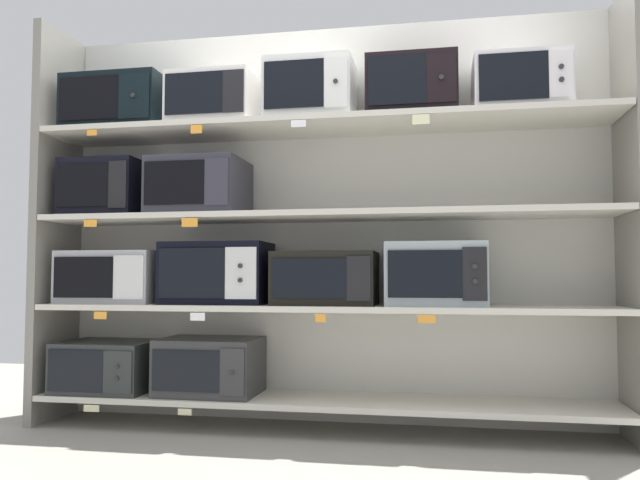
{
  "coord_description": "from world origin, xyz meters",
  "views": [
    {
      "loc": [
        0.61,
        -3.28,
        0.8
      ],
      "look_at": [
        0.0,
        0.0,
        1.0
      ],
      "focal_mm": 35.47,
      "sensor_mm": 36.0,
      "label": 1
    }
  ],
  "objects_px": {
    "microwave_1": "(210,366)",
    "microwave_9": "(216,103)",
    "microwave_0": "(108,366)",
    "microwave_5": "(436,274)",
    "microwave_2": "(114,277)",
    "microwave_6": "(106,189)",
    "microwave_7": "(200,188)",
    "microwave_11": "(412,90)",
    "microwave_4": "(326,278)",
    "microwave_8": "(118,105)",
    "microwave_10": "(311,93)",
    "microwave_12": "(520,87)",
    "microwave_3": "(217,273)"
  },
  "relations": [
    {
      "from": "microwave_0",
      "to": "microwave_2",
      "type": "xyz_separation_m",
      "value": [
        0.02,
        0.0,
        0.49
      ]
    },
    {
      "from": "microwave_1",
      "to": "microwave_4",
      "type": "distance_m",
      "value": 0.79
    },
    {
      "from": "microwave_3",
      "to": "microwave_10",
      "type": "bearing_deg",
      "value": 0.01
    },
    {
      "from": "microwave_5",
      "to": "microwave_11",
      "type": "bearing_deg",
      "value": -179.86
    },
    {
      "from": "microwave_4",
      "to": "microwave_10",
      "type": "relative_size",
      "value": 1.15
    },
    {
      "from": "microwave_5",
      "to": "microwave_6",
      "type": "xyz_separation_m",
      "value": [
        -1.84,
        -0.0,
        0.48
      ]
    },
    {
      "from": "microwave_9",
      "to": "microwave_4",
      "type": "bearing_deg",
      "value": 0.03
    },
    {
      "from": "microwave_11",
      "to": "microwave_1",
      "type": "bearing_deg",
      "value": 179.98
    },
    {
      "from": "microwave_4",
      "to": "microwave_10",
      "type": "distance_m",
      "value": 1.0
    },
    {
      "from": "microwave_2",
      "to": "microwave_6",
      "type": "relative_size",
      "value": 1.26
    },
    {
      "from": "microwave_0",
      "to": "microwave_10",
      "type": "height_order",
      "value": "microwave_10"
    },
    {
      "from": "microwave_2",
      "to": "microwave_6",
      "type": "distance_m",
      "value": 0.5
    },
    {
      "from": "microwave_6",
      "to": "microwave_8",
      "type": "bearing_deg",
      "value": -0.11
    },
    {
      "from": "microwave_11",
      "to": "microwave_12",
      "type": "bearing_deg",
      "value": -0.01
    },
    {
      "from": "microwave_0",
      "to": "microwave_5",
      "type": "xyz_separation_m",
      "value": [
        1.8,
        0.0,
        0.51
      ]
    },
    {
      "from": "microwave_5",
      "to": "microwave_8",
      "type": "bearing_deg",
      "value": -180.0
    },
    {
      "from": "microwave_4",
      "to": "microwave_12",
      "type": "relative_size",
      "value": 1.15
    },
    {
      "from": "microwave_6",
      "to": "microwave_8",
      "type": "xyz_separation_m",
      "value": [
        0.06,
        -0.0,
        0.48
      ]
    },
    {
      "from": "microwave_2",
      "to": "microwave_12",
      "type": "distance_m",
      "value": 2.41
    },
    {
      "from": "microwave_4",
      "to": "microwave_7",
      "type": "distance_m",
      "value": 0.87
    },
    {
      "from": "microwave_0",
      "to": "microwave_2",
      "type": "bearing_deg",
      "value": 0.64
    },
    {
      "from": "microwave_1",
      "to": "microwave_5",
      "type": "distance_m",
      "value": 1.31
    },
    {
      "from": "microwave_4",
      "to": "microwave_2",
      "type": "bearing_deg",
      "value": -179.99
    },
    {
      "from": "microwave_3",
      "to": "microwave_8",
      "type": "bearing_deg",
      "value": 179.99
    },
    {
      "from": "microwave_0",
      "to": "microwave_11",
      "type": "xyz_separation_m",
      "value": [
        1.69,
        0.0,
        1.47
      ]
    },
    {
      "from": "microwave_4",
      "to": "microwave_6",
      "type": "xyz_separation_m",
      "value": [
        -1.27,
        -0.0,
        0.51
      ]
    },
    {
      "from": "microwave_12",
      "to": "microwave_9",
      "type": "bearing_deg",
      "value": 179.99
    },
    {
      "from": "microwave_1",
      "to": "microwave_9",
      "type": "distance_m",
      "value": 1.44
    },
    {
      "from": "microwave_3",
      "to": "microwave_6",
      "type": "height_order",
      "value": "microwave_6"
    },
    {
      "from": "microwave_0",
      "to": "microwave_8",
      "type": "bearing_deg",
      "value": 0.33
    },
    {
      "from": "microwave_1",
      "to": "microwave_12",
      "type": "bearing_deg",
      "value": -0.02
    },
    {
      "from": "microwave_7",
      "to": "microwave_11",
      "type": "xyz_separation_m",
      "value": [
        1.17,
        -0.0,
        0.48
      ]
    },
    {
      "from": "microwave_4",
      "to": "microwave_12",
      "type": "bearing_deg",
      "value": -0.03
    },
    {
      "from": "microwave_6",
      "to": "microwave_1",
      "type": "bearing_deg",
      "value": 0.01
    },
    {
      "from": "microwave_5",
      "to": "microwave_4",
      "type": "bearing_deg",
      "value": 179.99
    },
    {
      "from": "microwave_2",
      "to": "microwave_9",
      "type": "relative_size",
      "value": 1.21
    },
    {
      "from": "microwave_5",
      "to": "microwave_6",
      "type": "distance_m",
      "value": 1.9
    },
    {
      "from": "microwave_5",
      "to": "microwave_9",
      "type": "xyz_separation_m",
      "value": [
        -1.19,
        -0.0,
        0.95
      ]
    },
    {
      "from": "microwave_2",
      "to": "microwave_8",
      "type": "bearing_deg",
      "value": -0.68
    },
    {
      "from": "microwave_4",
      "to": "microwave_6",
      "type": "height_order",
      "value": "microwave_6"
    },
    {
      "from": "microwave_1",
      "to": "microwave_3",
      "type": "relative_size",
      "value": 0.93
    },
    {
      "from": "microwave_6",
      "to": "microwave_8",
      "type": "distance_m",
      "value": 0.48
    },
    {
      "from": "microwave_10",
      "to": "microwave_11",
      "type": "height_order",
      "value": "microwave_10"
    },
    {
      "from": "microwave_2",
      "to": "microwave_4",
      "type": "height_order",
      "value": "microwave_2"
    },
    {
      "from": "microwave_2",
      "to": "microwave_6",
      "type": "xyz_separation_m",
      "value": [
        -0.06,
        0.0,
        0.5
      ]
    },
    {
      "from": "microwave_8",
      "to": "microwave_4",
      "type": "bearing_deg",
      "value": 0.01
    },
    {
      "from": "microwave_0",
      "to": "microwave_1",
      "type": "bearing_deg",
      "value": 0.04
    },
    {
      "from": "microwave_1",
      "to": "microwave_5",
      "type": "xyz_separation_m",
      "value": [
        1.21,
        -0.0,
        0.5
      ]
    },
    {
      "from": "microwave_10",
      "to": "microwave_6",
      "type": "bearing_deg",
      "value": 180.0
    },
    {
      "from": "microwave_1",
      "to": "microwave_4",
      "type": "relative_size",
      "value": 0.99
    }
  ]
}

